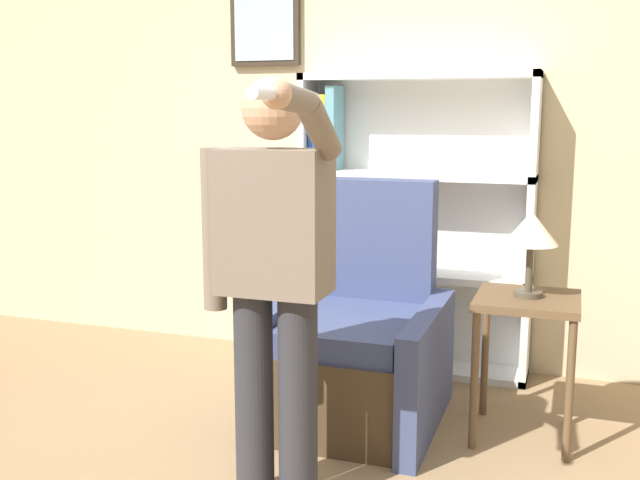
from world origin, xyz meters
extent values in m
cube|color=beige|center=(0.00, 2.03, 1.40)|extent=(8.00, 0.06, 2.80)
cube|color=#33281E|center=(-0.78, 1.98, 2.03)|extent=(0.44, 0.04, 0.52)
cube|color=#9EB2C6|center=(-0.78, 1.96, 2.03)|extent=(0.38, 0.01, 0.46)
cube|color=white|center=(-0.46, 1.85, 0.86)|extent=(0.04, 0.28, 1.71)
cube|color=white|center=(0.83, 1.85, 0.86)|extent=(0.04, 0.28, 1.71)
cube|color=white|center=(0.18, 1.98, 0.86)|extent=(1.33, 0.01, 1.71)
cube|color=white|center=(0.18, 1.85, 0.02)|extent=(1.33, 0.28, 0.04)
cube|color=white|center=(0.18, 1.85, 0.57)|extent=(1.33, 0.28, 0.04)
cube|color=white|center=(0.18, 1.85, 1.14)|extent=(1.33, 0.28, 0.04)
cube|color=white|center=(0.18, 1.85, 1.69)|extent=(1.33, 0.28, 0.04)
cube|color=gold|center=(-0.42, 1.85, 0.25)|extent=(0.03, 0.18, 0.42)
cube|color=#238438|center=(-0.38, 1.85, 0.28)|extent=(0.03, 0.20, 0.48)
cube|color=gold|center=(-0.34, 1.85, 0.21)|extent=(0.05, 0.20, 0.35)
cube|color=#5B99A8|center=(-0.40, 1.85, 0.77)|extent=(0.05, 0.16, 0.35)
cube|color=black|center=(-0.35, 1.85, 0.82)|extent=(0.04, 0.22, 0.45)
cube|color=purple|center=(-0.30, 1.85, 0.82)|extent=(0.05, 0.23, 0.45)
cube|color=#1E47B2|center=(-0.41, 1.85, 1.37)|extent=(0.05, 0.17, 0.42)
cube|color=gold|center=(-0.35, 1.85, 1.38)|extent=(0.04, 0.16, 0.43)
cube|color=#5B99A8|center=(-0.30, 1.85, 1.40)|extent=(0.05, 0.20, 0.48)
cube|color=#4C3823|center=(0.08, 1.01, 0.21)|extent=(0.61, 0.86, 0.42)
cube|color=#3D4770|center=(0.08, 0.97, 0.48)|extent=(0.57, 0.74, 0.12)
cube|color=#3D4770|center=(0.08, 1.40, 0.68)|extent=(0.61, 0.16, 0.95)
cube|color=#3D4770|center=(-0.27, 1.01, 0.29)|extent=(0.10, 0.94, 0.59)
cube|color=#3D4770|center=(0.43, 1.01, 0.29)|extent=(0.10, 0.94, 0.59)
cylinder|color=#2D2D33|center=(-0.09, 0.19, 0.42)|extent=(0.15, 0.15, 0.83)
cylinder|color=#2D2D33|center=(0.10, 0.19, 0.42)|extent=(0.15, 0.15, 0.83)
cube|color=#756656|center=(0.01, 0.19, 1.10)|extent=(0.40, 0.24, 0.53)
sphere|color=tan|center=(0.01, 0.19, 1.51)|extent=(0.23, 0.23, 0.23)
cylinder|color=#756656|center=(-0.24, 0.19, 1.06)|extent=(0.09, 0.09, 0.62)
cylinder|color=#756656|center=(0.22, 0.08, 1.45)|extent=(0.09, 0.28, 0.23)
cylinder|color=#756656|center=(0.22, -0.17, 1.54)|extent=(0.08, 0.27, 0.10)
sphere|color=tan|center=(0.22, -0.30, 1.55)|extent=(0.09, 0.09, 0.09)
cylinder|color=white|center=(0.22, -0.39, 1.55)|extent=(0.04, 0.15, 0.04)
cube|color=brown|center=(0.87, 1.10, 0.65)|extent=(0.46, 0.46, 0.04)
cylinder|color=brown|center=(0.67, 0.90, 0.32)|extent=(0.04, 0.04, 0.64)
cylinder|color=brown|center=(1.07, 0.90, 0.32)|extent=(0.04, 0.04, 0.64)
cylinder|color=brown|center=(0.67, 1.30, 0.32)|extent=(0.04, 0.04, 0.64)
cylinder|color=brown|center=(1.07, 1.30, 0.32)|extent=(0.04, 0.04, 0.64)
cylinder|color=#4C4233|center=(0.87, 1.10, 0.68)|extent=(0.13, 0.13, 0.02)
cylinder|color=#4C4233|center=(0.87, 1.10, 0.80)|extent=(0.03, 0.03, 0.21)
cone|color=beige|center=(0.87, 1.10, 0.99)|extent=(0.24, 0.24, 0.15)
camera|label=1|loc=(1.05, -2.32, 1.51)|focal=42.00mm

